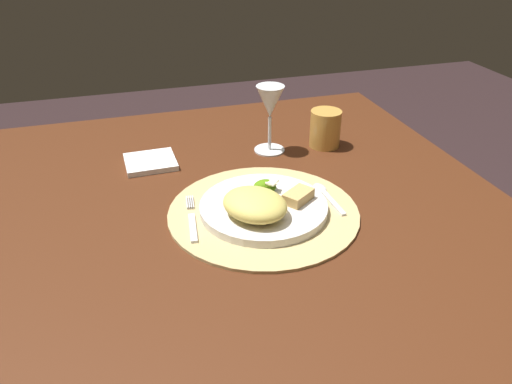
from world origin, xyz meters
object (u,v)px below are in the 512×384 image
napkin (150,162)px  wine_glass (270,105)px  amber_tumbler (325,129)px  fork (192,220)px  dining_table (225,271)px  dinner_plate (263,207)px  spoon (325,194)px

napkin → wine_glass: bearing=-1.5°
napkin → amber_tumbler: amber_tumbler is taller
napkin → amber_tumbler: (0.42, -0.02, 0.04)m
fork → amber_tumbler: bearing=33.9°
dining_table → napkin: size_ratio=10.18×
wine_glass → fork: bearing=-132.0°
dinner_plate → fork: (-0.14, 0.00, -0.01)m
napkin → wine_glass: 0.30m
wine_glass → amber_tumbler: (0.14, -0.01, -0.07)m
dining_table → amber_tumbler: size_ratio=12.70×
napkin → wine_glass: wine_glass is taller
dining_table → dinner_plate: dinner_plate is taller
dinner_plate → amber_tumbler: amber_tumbler is taller
spoon → amber_tumbler: (0.10, 0.23, 0.04)m
napkin → amber_tumbler: 0.42m
napkin → dining_table: bearing=-62.8°
napkin → dinner_plate: bearing=-55.9°
spoon → dinner_plate: bearing=-170.4°
fork → napkin: napkin is taller
napkin → fork: bearing=-80.1°
spoon → amber_tumbler: amber_tumbler is taller
dinner_plate → wine_glass: (0.10, 0.27, 0.10)m
spoon → wine_glass: bearing=99.3°
dining_table → spoon: spoon is taller
fork → napkin: size_ratio=1.41×
dining_table → dinner_plate: (0.07, -0.05, 0.18)m
spoon → amber_tumbler: bearing=67.0°
dinner_plate → amber_tumbler: 0.35m
fork → spoon: spoon is taller
amber_tumbler → dinner_plate: bearing=-132.8°
dining_table → fork: bearing=-146.9°
wine_glass → amber_tumbler: wine_glass is taller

